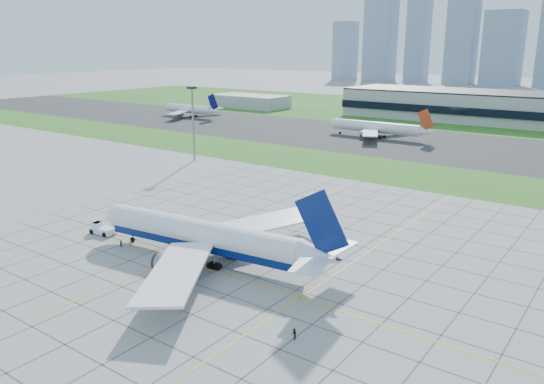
% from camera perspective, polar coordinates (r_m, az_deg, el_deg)
% --- Properties ---
extents(ground, '(1400.00, 1400.00, 0.00)m').
position_cam_1_polar(ground, '(97.28, -5.33, -8.05)').
color(ground, gray).
rests_on(ground, ground).
extents(grass_median, '(700.00, 35.00, 0.04)m').
position_cam_1_polar(grass_median, '(171.90, 14.85, 1.87)').
color(grass_median, '#25661D').
rests_on(grass_median, ground).
extents(asphalt_taxiway, '(700.00, 75.00, 0.04)m').
position_cam_1_polar(asphalt_taxiway, '(223.16, 20.08, 4.47)').
color(asphalt_taxiway, '#383838').
rests_on(asphalt_taxiway, ground).
extents(grass_far, '(700.00, 145.00, 0.04)m').
position_cam_1_polar(grass_far, '(329.32, 25.59, 7.13)').
color(grass_far, '#25661D').
rests_on(grass_far, ground).
extents(apron_markings, '(120.00, 130.00, 0.03)m').
position_cam_1_polar(apron_markings, '(104.94, -1.14, -6.19)').
color(apron_markings, '#474744').
rests_on(apron_markings, ground).
extents(service_block, '(50.00, 25.00, 8.00)m').
position_cam_1_polar(service_block, '(354.83, -2.41, 9.73)').
color(service_block, '#B7B7B2').
rests_on(service_block, ground).
extents(light_mast, '(2.50, 2.50, 25.60)m').
position_cam_1_polar(light_mast, '(186.01, -8.52, 8.27)').
color(light_mast, gray).
rests_on(light_mast, ground).
extents(airliner, '(53.37, 53.82, 16.81)m').
position_cam_1_polar(airliner, '(99.39, -7.23, -4.74)').
color(airliner, white).
rests_on(airliner, ground).
extents(pushback_tug, '(8.48, 3.46, 2.33)m').
position_cam_1_polar(pushback_tug, '(118.90, -17.87, -3.81)').
color(pushback_tug, white).
rests_on(pushback_tug, ground).
extents(crew_near, '(0.63, 0.70, 1.60)m').
position_cam_1_polar(crew_near, '(109.70, -15.92, -5.39)').
color(crew_near, black).
rests_on(crew_near, ground).
extents(crew_far, '(1.02, 0.98, 1.65)m').
position_cam_1_polar(crew_far, '(74.55, 2.39, -15.04)').
color(crew_far, black).
rests_on(crew_far, ground).
extents(distant_jet_0, '(37.89, 42.66, 14.08)m').
position_cam_1_polar(distant_jet_0, '(308.15, -8.78, 8.81)').
color(distant_jet_0, white).
rests_on(distant_jet_0, ground).
extents(distant_jet_1, '(45.75, 42.66, 14.08)m').
position_cam_1_polar(distant_jet_1, '(238.49, 11.23, 6.84)').
color(distant_jet_1, white).
rests_on(distant_jet_1, ground).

